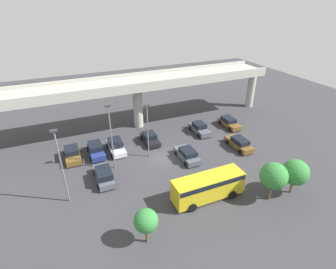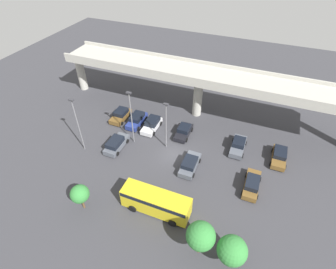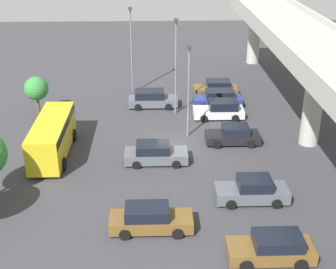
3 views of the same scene
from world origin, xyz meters
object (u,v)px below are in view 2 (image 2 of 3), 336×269
parked_car_1 (137,120)px  parked_car_3 (184,131)px  parked_car_5 (238,145)px  parked_car_8 (116,144)px  parked_car_7 (279,156)px  tree_front_left (80,194)px  parked_car_0 (121,115)px  parked_car_6 (252,184)px  parked_car_4 (190,164)px  lamp_post_by_overpass (166,123)px  tree_front_far_right (232,251)px  shuttle_bus (156,201)px  parked_car_2 (152,124)px  lamp_post_mid_lot (131,115)px  lamp_post_near_aisle (77,122)px  tree_front_centre (201,236)px

parked_car_1 → parked_car_3: size_ratio=1.07×
parked_car_5 → parked_car_8: bearing=-69.0°
parked_car_7 → tree_front_left: (-20.63, -16.71, 1.82)m
parked_car_0 → parked_car_7: size_ratio=0.96×
parked_car_5 → parked_car_6: bearing=23.9°
parked_car_4 → parked_car_6: bearing=-92.5°
lamp_post_by_overpass → tree_front_far_right: lamp_post_by_overpass is taller
parked_car_1 → tree_front_far_right: tree_front_far_right is taller
parked_car_6 → parked_car_7: bearing=-23.6°
parked_car_4 → parked_car_7: size_ratio=1.02×
parked_car_0 → parked_car_3: bearing=89.9°
parked_car_1 → shuttle_bus: bearing=34.7°
parked_car_0 → parked_car_2: 5.93m
lamp_post_mid_lot → lamp_post_by_overpass: size_ratio=1.14×
shuttle_bus → lamp_post_near_aisle: lamp_post_near_aisle is taller
parked_car_1 → tree_front_centre: bearing=43.0°
parked_car_3 → parked_car_7: 14.14m
parked_car_5 → parked_car_7: parked_car_5 is taller
parked_car_8 → lamp_post_by_overpass: bearing=-66.1°
parked_car_0 → parked_car_2: bearing=86.1°
parked_car_4 → lamp_post_near_aisle: (-15.47, -2.24, 4.30)m
parked_car_5 → parked_car_6: size_ratio=0.96×
parked_car_1 → parked_car_7: parked_car_1 is taller
parked_car_1 → parked_car_5: size_ratio=0.99×
parked_car_2 → shuttle_bus: size_ratio=0.57×
parked_car_6 → parked_car_7: (2.81, 6.44, -0.00)m
tree_front_far_right → parked_car_2: bearing=133.7°
parked_car_5 → lamp_post_by_overpass: bearing=-71.1°
lamp_post_near_aisle → parked_car_5: bearing=21.9°
parked_car_7 → tree_front_left: 26.61m
lamp_post_by_overpass → parked_car_6: bearing=-13.5°
parked_car_3 → lamp_post_near_aisle: size_ratio=0.50×
parked_car_7 → parked_car_2: bearing=-89.4°
parked_car_3 → parked_car_4: 6.98m
parked_car_5 → lamp_post_mid_lot: size_ratio=0.53×
parked_car_3 → parked_car_7: size_ratio=0.94×
parked_car_3 → lamp_post_near_aisle: 15.66m
shuttle_bus → lamp_post_mid_lot: size_ratio=0.91×
tree_front_centre → tree_front_far_right: 3.10m
parked_car_8 → tree_front_centre: bearing=-123.5°
shuttle_bus → tree_front_left: bearing=-160.3°
parked_car_5 → lamp_post_near_aisle: 22.88m
parked_car_4 → lamp_post_mid_lot: bearing=78.5°
shuttle_bus → tree_front_far_right: tree_front_far_right is taller
lamp_post_near_aisle → tree_front_left: 10.56m
parked_car_8 → lamp_post_by_overpass: lamp_post_by_overpass is taller
tree_front_centre → parked_car_3: bearing=114.0°
parked_car_6 → shuttle_bus: 12.30m
parked_car_1 → tree_front_far_right: (18.68, -16.83, 1.95)m
parked_car_5 → tree_front_centre: size_ratio=1.01×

